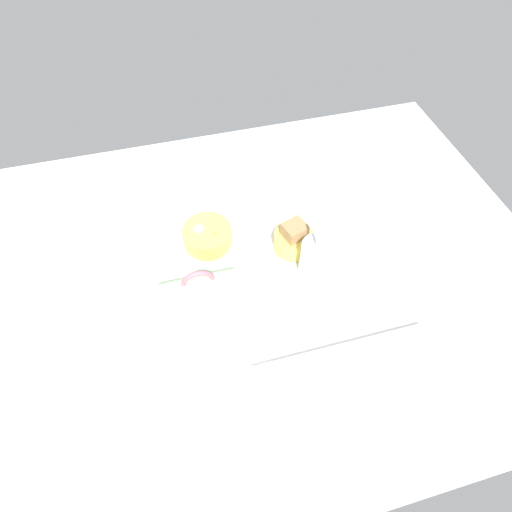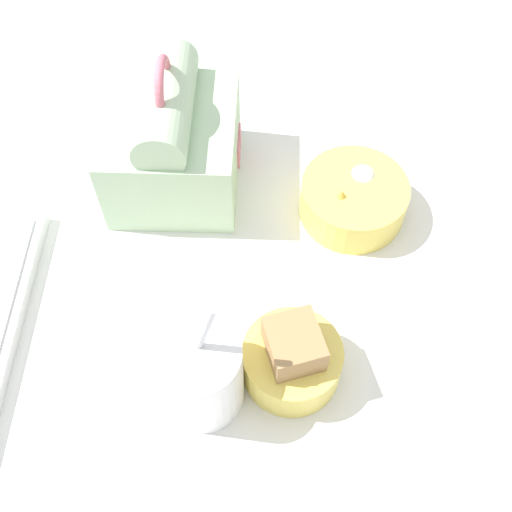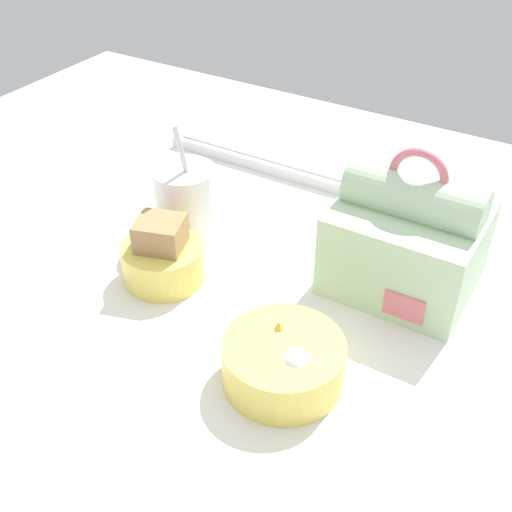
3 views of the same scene
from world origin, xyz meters
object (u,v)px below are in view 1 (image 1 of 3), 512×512
Objects in this scene: lunch_bag at (203,303)px; bento_bowl_snacks at (207,236)px; keyboard at (349,370)px; soup_cup at (317,259)px; bento_bowl_sandwich at (294,239)px.

lunch_bag reaches higher than bento_bowl_snacks.
bento_bowl_snacks reaches higher than keyboard.
soup_cup is at bearing 146.07° from bento_bowl_snacks.
soup_cup is (-1.68, -25.77, 4.42)cm from keyboard.
bento_bowl_sandwich is (1.10, -34.51, 2.15)cm from keyboard.
soup_cup is 1.39× the size of bento_bowl_snacks.
lunch_bag reaches higher than bento_bowl_sandwich.
keyboard is at bearing 117.70° from bento_bowl_snacks.
keyboard is 33.82cm from lunch_bag.
bento_bowl_snacks is (-4.65, -21.32, -3.96)cm from lunch_bag.
lunch_bag is 22.18cm from bento_bowl_snacks.
bento_bowl_sandwich reaches higher than bento_bowl_snacks.
soup_cup is (-28.17, -5.50, -1.17)cm from lunch_bag.
bento_bowl_snacks is at bearing -33.93° from soup_cup.
bento_bowl_snacks is (23.52, -15.82, -2.79)cm from soup_cup.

